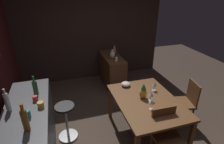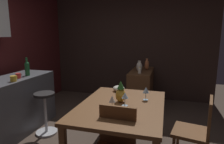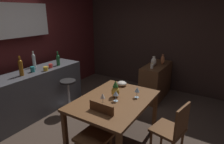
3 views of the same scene
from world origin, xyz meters
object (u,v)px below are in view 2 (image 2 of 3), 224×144
at_px(fruit_bowl, 119,88).
at_px(cup_mustard, 14,79).
at_px(cup_red, 18,76).
at_px(vase_ceramic_ivory, 139,66).
at_px(dining_table, 122,110).
at_px(wine_bottle_green, 27,68).
at_px(sideboard_cabinet, 141,89).
at_px(wine_glass_right, 146,90).
at_px(wine_glass_left, 125,96).
at_px(pineapple_centerpiece, 121,93).
at_px(chair_by_doorway, 197,130).
at_px(wine_glass_center, 112,99).
at_px(vase_copper, 147,65).
at_px(bar_stool, 45,112).
at_px(pillar_candle_tall, 140,71).

distance_m(fruit_bowl, cup_mustard, 1.54).
distance_m(cup_red, vase_ceramic_ivory, 2.26).
height_order(dining_table, wine_bottle_green, wine_bottle_green).
distance_m(sideboard_cabinet, wine_glass_right, 1.78).
xyz_separation_m(wine_glass_left, cup_red, (0.31, 1.76, 0.08)).
bearing_deg(cup_mustard, dining_table, -92.81).
distance_m(pineapple_centerpiece, cup_mustard, 1.60).
distance_m(chair_by_doorway, cup_red, 2.64).
bearing_deg(fruit_bowl, vase_ceramic_ivory, -5.92).
xyz_separation_m(fruit_bowl, wine_bottle_green, (-0.05, 1.55, 0.25)).
height_order(dining_table, fruit_bowl, fruit_bowl).
bearing_deg(wine_glass_right, wine_glass_center, 146.48).
relative_size(wine_glass_right, vase_copper, 0.72).
relative_size(dining_table, chair_by_doorway, 1.56).
xyz_separation_m(chair_by_doorway, vase_ceramic_ivory, (1.69, 0.92, 0.44)).
bearing_deg(wine_glass_left, dining_table, 52.48).
height_order(wine_glass_left, wine_bottle_green, wine_bottle_green).
bearing_deg(fruit_bowl, wine_glass_left, -159.46).
xyz_separation_m(pineapple_centerpiece, vase_ceramic_ivory, (1.69, 0.00, 0.07)).
distance_m(wine_glass_right, pineapple_centerpiece, 0.33).
relative_size(sideboard_cabinet, bar_stool, 1.64).
bearing_deg(vase_copper, wine_bottle_green, 130.44).
distance_m(fruit_bowl, wine_bottle_green, 1.57).
xyz_separation_m(fruit_bowl, pillar_candle_tall, (1.05, -0.17, 0.09)).
xyz_separation_m(sideboard_cabinet, bar_stool, (-1.60, 1.31, -0.05)).
bearing_deg(chair_by_doorway, vase_ceramic_ivory, 28.44).
xyz_separation_m(sideboard_cabinet, cup_mustard, (-1.86, 1.63, 0.53)).
height_order(dining_table, pineapple_centerpiece, pineapple_centerpiece).
bearing_deg(cup_red, wine_glass_right, -90.98).
xyz_separation_m(wine_glass_center, fruit_bowl, (0.77, 0.11, -0.09)).
distance_m(pineapple_centerpiece, cup_red, 1.70).
distance_m(chair_by_doorway, wine_glass_center, 1.06).
bearing_deg(chair_by_doorway, vase_copper, 22.10).
height_order(fruit_bowl, cup_mustard, cup_mustard).
bearing_deg(vase_ceramic_ivory, wine_bottle_green, 127.55).
bearing_deg(dining_table, pillar_candle_tall, 0.05).
distance_m(sideboard_cabinet, vase_ceramic_ivory, 0.54).
distance_m(wine_glass_left, wine_glass_right, 0.35).
xyz_separation_m(dining_table, bar_stool, (0.34, 1.32, -0.30)).
bearing_deg(pineapple_centerpiece, pillar_candle_tall, -1.21).
distance_m(wine_glass_left, pineapple_centerpiece, 0.15).
height_order(wine_glass_right, wine_glass_center, wine_glass_center).
distance_m(dining_table, chair_by_doorway, 0.90).
relative_size(sideboard_cabinet, wine_glass_center, 6.22).
height_order(chair_by_doorway, fruit_bowl, chair_by_doorway).
bearing_deg(cup_red, vase_ceramic_ivory, -48.08).
xyz_separation_m(wine_bottle_green, vase_ceramic_ivory, (1.29, -1.68, -0.11)).
bearing_deg(wine_glass_center, bar_stool, 65.58).
xyz_separation_m(wine_glass_right, cup_mustard, (-0.16, 1.89, 0.07)).
xyz_separation_m(wine_glass_right, wine_bottle_green, (0.25, 1.98, 0.16)).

